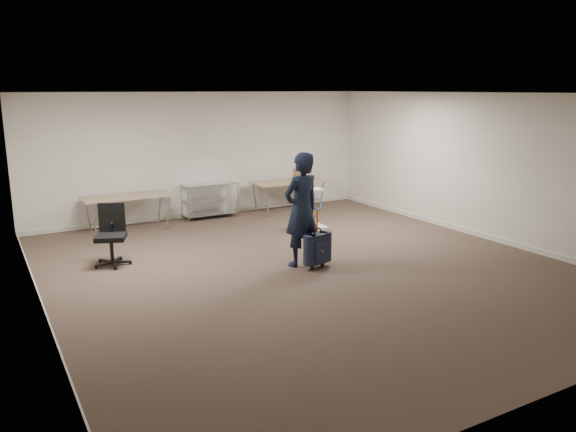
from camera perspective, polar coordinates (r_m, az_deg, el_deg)
ground at (r=9.25m, az=1.90°, el=-5.26°), size 9.00×9.00×0.00m
room_shell at (r=10.38m, az=-2.08°, el=-2.94°), size 8.00×9.00×9.00m
folding_table_left at (r=11.96m, az=-16.00°, el=1.77°), size 1.80×0.75×0.73m
folding_table_right at (r=13.34m, az=0.05°, el=3.37°), size 1.80×0.75×0.73m
wire_shelf at (r=12.80m, az=-7.93°, el=1.76°), size 1.22×0.47×0.80m
person at (r=9.15m, az=1.37°, el=0.66°), size 0.76×0.57×1.88m
suitcase at (r=9.14m, az=3.02°, el=-3.31°), size 0.39×0.27×0.98m
office_chair at (r=9.78m, az=-17.45°, el=-2.98°), size 0.61×0.62×1.01m
equipment_cart at (r=11.58m, az=2.58°, el=-0.36°), size 0.50×0.50×0.88m
cardboard_box at (r=13.40m, az=1.48°, el=4.24°), size 0.44×0.38×0.28m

